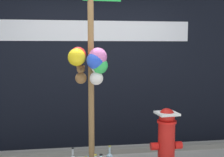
% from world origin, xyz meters
% --- Properties ---
extents(building_wall, '(10.00, 0.21, 3.70)m').
position_xyz_m(building_wall, '(-0.00, 1.74, 1.85)').
color(building_wall, black).
rests_on(building_wall, ground_plane).
extents(curb_strip, '(8.00, 0.12, 0.08)m').
position_xyz_m(curb_strip, '(0.00, 1.26, 0.04)').
color(curb_strip, gray).
rests_on(curb_strip, ground_plane).
extents(memorial_post, '(0.66, 0.34, 2.88)m').
position_xyz_m(memorial_post, '(-0.23, 0.35, 1.67)').
color(memorial_post, olive).
rests_on(memorial_post, ground_plane).
extents(fire_hydrant, '(0.43, 0.30, 0.89)m').
position_xyz_m(fire_hydrant, '(0.78, 0.41, 0.47)').
color(fire_hydrant, red).
rests_on(fire_hydrant, ground_plane).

